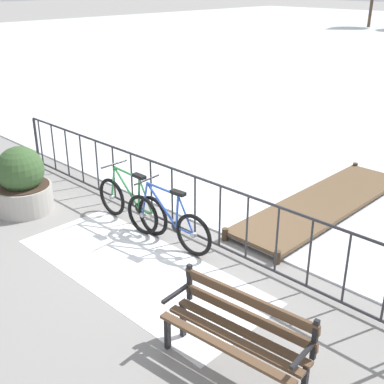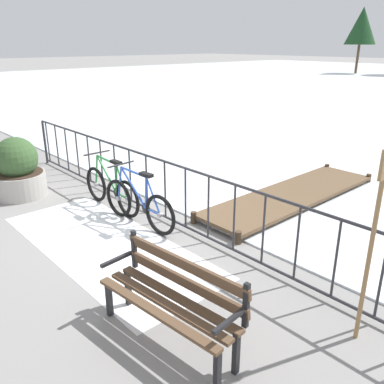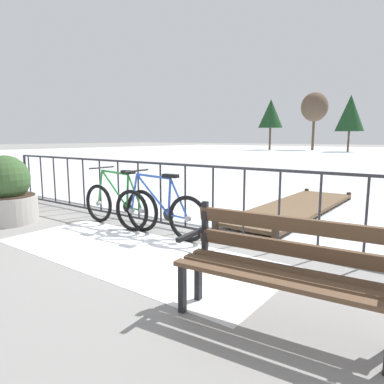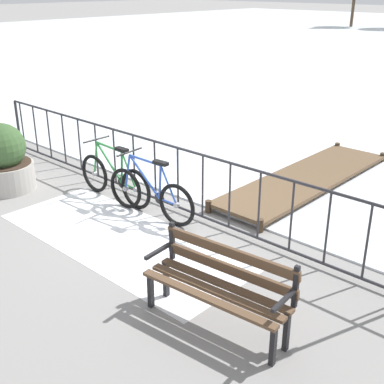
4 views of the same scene
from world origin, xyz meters
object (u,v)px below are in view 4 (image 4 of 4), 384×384
object	(u,v)px
planter_with_shrub	(4,161)
bicycle_near_railing	(150,194)
bicycle_second	(114,179)
park_bench	(220,281)

from	to	relation	value
planter_with_shrub	bicycle_near_railing	bearing A→B (deg)	19.26
bicycle_second	park_bench	bearing A→B (deg)	-21.71
park_bench	planter_with_shrub	world-z (taller)	planter_with_shrub
bicycle_second	park_bench	size ratio (longest dim) A/B	1.04
bicycle_near_railing	park_bench	bearing A→B (deg)	-27.80
bicycle_near_railing	bicycle_second	size ratio (longest dim) A/B	1.00
bicycle_second	park_bench	distance (m)	3.63
planter_with_shrub	bicycle_second	bearing A→B (deg)	28.97
bicycle_second	planter_with_shrub	world-z (taller)	planter_with_shrub
park_bench	planter_with_shrub	size ratio (longest dim) A/B	1.41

